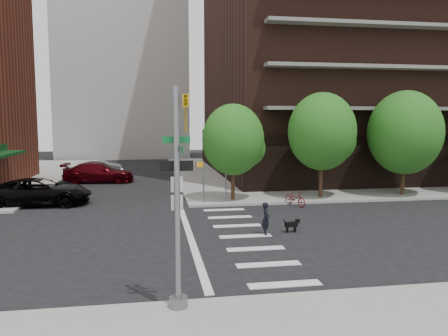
{
  "coord_description": "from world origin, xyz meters",
  "views": [
    {
      "loc": [
        -1.14,
        -19.06,
        5.25
      ],
      "look_at": [
        3.0,
        6.0,
        2.5
      ],
      "focal_mm": 35.0,
      "sensor_mm": 36.0,
      "label": 1
    }
  ],
  "objects": [
    {
      "name": "parked_car_black",
      "position": [
        -8.1,
        9.26,
        0.86
      ],
      "size": [
        2.84,
        6.16,
        1.71
      ],
      "primitive_type": "imported",
      "rotation": [
        0.0,
        0.0,
        1.57
      ],
      "color": "black",
      "rests_on": "ground"
    },
    {
      "name": "sidewalk_ne",
      "position": [
        20.5,
        23.5,
        0.07
      ],
      "size": [
        39.0,
        33.0,
        0.15
      ],
      "primitive_type": "cube",
      "color": "gray",
      "rests_on": "ground"
    },
    {
      "name": "parked_car_silver",
      "position": [
        -6.27,
        25.34,
        0.71
      ],
      "size": [
        1.83,
        4.43,
        1.42
      ],
      "primitive_type": "imported",
      "rotation": [
        0.0,
        0.0,
        1.65
      ],
      "color": "#ACACB3",
      "rests_on": "ground"
    },
    {
      "name": "crosswalk",
      "position": [
        2.21,
        -0.0,
        0.01
      ],
      "size": [
        3.85,
        13.0,
        0.01
      ],
      "color": "silver",
      "rests_on": "ground"
    },
    {
      "name": "dog_walker",
      "position": [
        4.0,
        0.14,
        0.76
      ],
      "size": [
        0.58,
        0.4,
        1.52
      ],
      "primitive_type": "imported",
      "rotation": [
        0.0,
        0.0,
        1.5
      ],
      "color": "black",
      "rests_on": "ground"
    },
    {
      "name": "dog",
      "position": [
        5.33,
        0.35,
        0.39
      ],
      "size": [
        0.73,
        0.26,
        0.62
      ],
      "rotation": [
        0.0,
        0.0,
        0.1
      ],
      "color": "black",
      "rests_on": "ground"
    },
    {
      "name": "ground",
      "position": [
        0.0,
        0.0,
        0.0
      ],
      "size": [
        120.0,
        120.0,
        0.0
      ],
      "primitive_type": "plane",
      "color": "black",
      "rests_on": "ground"
    },
    {
      "name": "tree_c",
      "position": [
        16.0,
        8.5,
        4.45
      ],
      "size": [
        5.0,
        5.0,
        6.8
      ],
      "color": "#301E11",
      "rests_on": "sidewalk_ne"
    },
    {
      "name": "traffic_signal",
      "position": [
        -0.47,
        -7.49,
        2.7
      ],
      "size": [
        0.9,
        0.75,
        6.0
      ],
      "color": "slate",
      "rests_on": "sidewalk_s"
    },
    {
      "name": "tree_b",
      "position": [
        10.0,
        8.5,
        4.54
      ],
      "size": [
        4.5,
        4.5,
        6.65
      ],
      "color": "#301E11",
      "rests_on": "sidewalk_ne"
    },
    {
      "name": "parked_car_maroon",
      "position": [
        -5.68,
        19.11,
        0.85
      ],
      "size": [
        2.78,
        6.04,
        1.71
      ],
      "primitive_type": "imported",
      "rotation": [
        0.0,
        0.0,
        1.51
      ],
      "color": "#44040A",
      "rests_on": "ground"
    },
    {
      "name": "tree_a",
      "position": [
        4.0,
        8.5,
        4.04
      ],
      "size": [
        4.0,
        4.0,
        5.9
      ],
      "color": "#301E11",
      "rests_on": "sidewalk_ne"
    },
    {
      "name": "scooter",
      "position": [
        7.55,
        6.5,
        0.48
      ],
      "size": [
        1.3,
        1.93,
        0.96
      ],
      "primitive_type": "imported",
      "rotation": [
        0.0,
        0.0,
        0.4
      ],
      "color": "maroon",
      "rests_on": "ground"
    },
    {
      "name": "pedestrian_signal",
      "position": [
        2.32,
        7.92,
        1.85
      ],
      "size": [
        2.18,
        0.67,
        2.6
      ],
      "color": "slate",
      "rests_on": "sidewalk_ne"
    }
  ]
}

